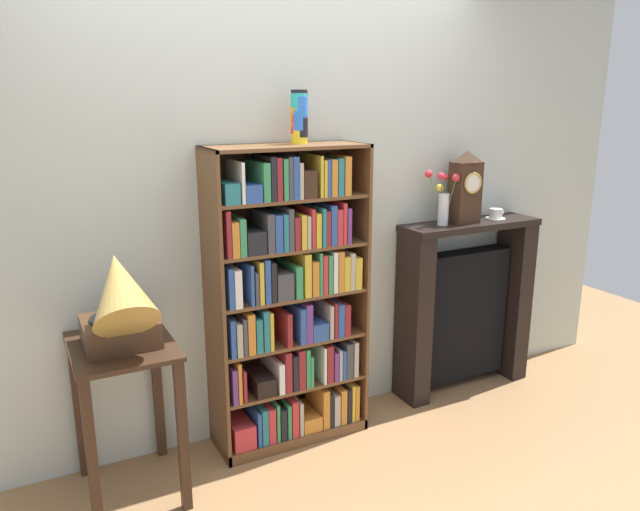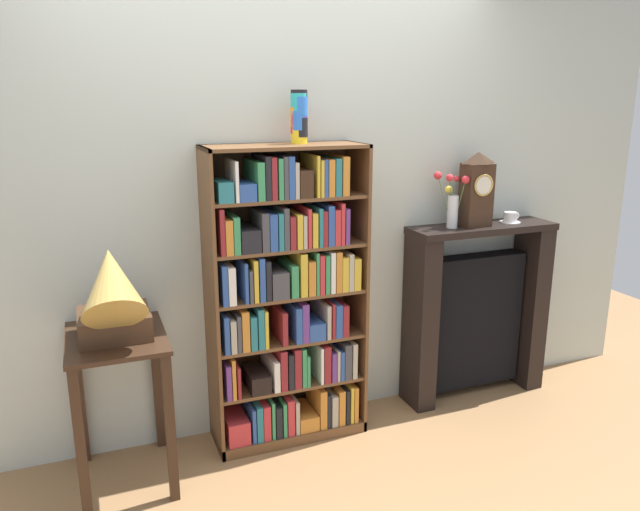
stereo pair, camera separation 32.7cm
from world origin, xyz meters
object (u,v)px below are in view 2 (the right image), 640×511
(gramophone, at_px, (113,295))
(teacup_with_saucer, at_px, (510,218))
(bookshelf, at_px, (287,305))
(cup_stack, at_px, (299,117))
(flower_vase, at_px, (452,201))
(mantel_clock, at_px, (477,189))
(fireplace_mantel, at_px, (475,312))
(side_table_left, at_px, (119,376))

(gramophone, bearing_deg, teacup_with_saucer, 5.50)
(bookshelf, height_order, cup_stack, cup_stack)
(gramophone, xyz_separation_m, teacup_with_saucer, (2.34, 0.23, 0.15))
(gramophone, height_order, flower_vase, flower_vase)
(bookshelf, bearing_deg, mantel_clock, 1.71)
(fireplace_mantel, height_order, mantel_clock, mantel_clock)
(cup_stack, distance_m, mantel_clock, 1.18)
(cup_stack, relative_size, gramophone, 0.52)
(side_table_left, xyz_separation_m, teacup_with_saucer, (2.34, 0.15, 0.57))
(side_table_left, xyz_separation_m, flower_vase, (1.92, 0.15, 0.70))
(side_table_left, bearing_deg, cup_stack, 8.74)
(bookshelf, distance_m, gramophone, 0.93)
(side_table_left, relative_size, teacup_with_saucer, 5.86)
(side_table_left, relative_size, gramophone, 1.47)
(side_table_left, bearing_deg, mantel_clock, 3.96)
(cup_stack, bearing_deg, gramophone, -166.77)
(flower_vase, distance_m, teacup_with_saucer, 0.44)
(cup_stack, bearing_deg, fireplace_mantel, 0.81)
(side_table_left, xyz_separation_m, mantel_clock, (2.08, 0.14, 0.76))
(cup_stack, height_order, gramophone, cup_stack)
(fireplace_mantel, xyz_separation_m, teacup_with_saucer, (0.20, -0.02, 0.59))
(cup_stack, distance_m, flower_vase, 1.06)
(teacup_with_saucer, bearing_deg, mantel_clock, -179.56)
(flower_vase, bearing_deg, bookshelf, -177.64)
(fireplace_mantel, distance_m, mantel_clock, 0.78)
(side_table_left, bearing_deg, flower_vase, 4.51)
(gramophone, relative_size, fireplace_mantel, 0.47)
(bookshelf, distance_m, flower_vase, 1.15)
(side_table_left, bearing_deg, bookshelf, 7.01)
(bookshelf, bearing_deg, cup_stack, 24.05)
(cup_stack, height_order, flower_vase, cup_stack)
(bookshelf, xyz_separation_m, fireplace_mantel, (1.26, 0.06, -0.23))
(mantel_clock, height_order, flower_vase, mantel_clock)
(teacup_with_saucer, bearing_deg, fireplace_mantel, 174.19)
(mantel_clock, xyz_separation_m, teacup_with_saucer, (0.26, 0.00, -0.19))
(bookshelf, height_order, gramophone, bookshelf)
(teacup_with_saucer, bearing_deg, flower_vase, 179.32)
(bookshelf, distance_m, mantel_clock, 1.32)
(gramophone, distance_m, mantel_clock, 2.12)
(cup_stack, height_order, teacup_with_saucer, cup_stack)
(fireplace_mantel, bearing_deg, cup_stack, -179.19)
(flower_vase, relative_size, teacup_with_saucer, 2.52)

